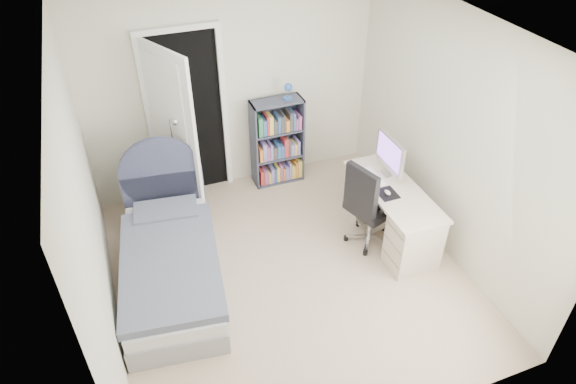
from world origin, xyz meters
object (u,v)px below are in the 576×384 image
object	(u,v)px
bookcase	(278,145)
desk	(390,210)
bed	(171,261)
floor_lamp	(180,178)
nightstand	(144,195)
office_chair	(368,202)

from	to	relation	value
bookcase	desk	size ratio (longest dim) A/B	0.99
bed	floor_lamp	size ratio (longest dim) A/B	1.56
bed	nightstand	world-z (taller)	bed
desk	bed	bearing A→B (deg)	175.71
floor_lamp	desk	xyz separation A→B (m)	(2.03, -1.16, -0.17)
bed	bookcase	distance (m)	2.06
nightstand	office_chair	distance (m)	2.49
bed	bookcase	xyz separation A→B (m)	(1.59, 1.28, 0.25)
floor_lamp	desk	bearing A→B (deg)	-29.82
floor_lamp	bookcase	world-z (taller)	bookcase
office_chair	desk	bearing A→B (deg)	1.89
office_chair	bed	bearing A→B (deg)	174.81
nightstand	bed	bearing A→B (deg)	-85.02
bookcase	desk	world-z (taller)	bookcase
bookcase	desk	distance (m)	1.66
bed	desk	xyz separation A→B (m)	(2.35, -0.18, 0.09)
nightstand	desk	world-z (taller)	desk
bookcase	nightstand	bearing A→B (deg)	-172.52
desk	office_chair	world-z (taller)	desk
bookcase	desk	xyz separation A→B (m)	(0.76, -1.46, -0.16)
nightstand	office_chair	bearing A→B (deg)	-30.25
bookcase	floor_lamp	bearing A→B (deg)	-166.78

